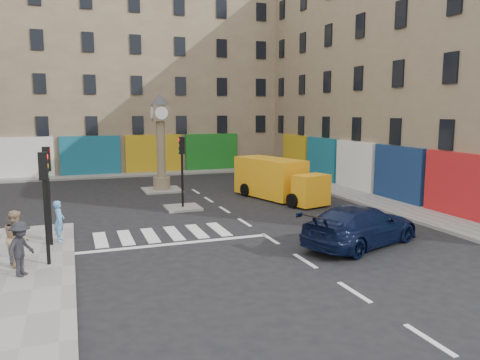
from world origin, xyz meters
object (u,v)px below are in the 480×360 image
traffic_light_left_far (48,180)px  navy_sedan (361,226)px  pedestrian_blue (59,221)px  yellow_van (277,179)px  traffic_light_left_near (45,190)px  traffic_light_island (182,160)px  pedestrian_tan (16,238)px  pedestrian_dark (21,249)px  clock_pillar (161,136)px

traffic_light_left_far → navy_sedan: size_ratio=0.68×
navy_sedan → pedestrian_blue: (-10.91, 4.06, 0.16)m
traffic_light_left_far → pedestrian_blue: (0.30, 0.44, -1.68)m
navy_sedan → yellow_van: bearing=-26.1°
traffic_light_left_near → traffic_light_island: (6.30, 7.80, -0.03)m
traffic_light_island → pedestrian_tan: bearing=-133.9°
navy_sedan → yellow_van: yellow_van is taller
traffic_light_left_far → pedestrian_tan: (-0.95, -2.14, -1.56)m
navy_sedan → traffic_light_island: bearing=8.0°
yellow_van → pedestrian_dark: yellow_van is taller
pedestrian_tan → traffic_light_left_far: bearing=-43.2°
navy_sedan → pedestrian_dark: (-11.93, 0.30, 0.22)m
traffic_light_left_far → pedestrian_dark: (-0.72, -3.31, -1.62)m
traffic_light_left_near → traffic_light_left_far: 2.40m
navy_sedan → traffic_light_left_far: bearing=51.5°
traffic_light_left_near → pedestrian_blue: 3.31m
clock_pillar → traffic_light_left_near: bearing=-114.5°
traffic_light_left_near → pedestrian_tan: (-0.95, 0.26, -1.56)m
yellow_van → traffic_light_island: bearing=173.2°
traffic_light_island → pedestrian_tan: 10.57m
traffic_light_left_far → clock_pillar: (6.30, 11.40, 0.93)m
pedestrian_blue → clock_pillar: bearing=-21.9°
traffic_light_island → clock_pillar: 6.07m
pedestrian_tan → clock_pillar: bearing=-47.5°
traffic_light_left_near → navy_sedan: size_ratio=0.68×
navy_sedan → traffic_light_left_near: bearing=63.2°
navy_sedan → pedestrian_tan: size_ratio=2.96×
traffic_light_left_near → traffic_light_left_far: size_ratio=1.00×
pedestrian_tan → pedestrian_dark: bearing=171.9°
traffic_light_island → pedestrian_dark: bearing=-128.9°
traffic_light_island → yellow_van: (5.86, 0.88, -1.43)m
traffic_light_left_far → pedestrian_dark: traffic_light_left_far is taller
traffic_light_left_near → yellow_van: (12.16, 8.68, -1.46)m
traffic_light_left_far → pedestrian_blue: size_ratio=2.33×
pedestrian_blue → pedestrian_tan: (-1.25, -2.58, 0.12)m
traffic_light_left_far → navy_sedan: 11.92m
traffic_light_left_far → traffic_light_island: 8.30m
traffic_light_island → pedestrian_dark: size_ratio=2.17×
yellow_van → pedestrian_blue: size_ratio=4.23×
traffic_light_left_near → traffic_light_left_far: bearing=90.0°
traffic_light_island → pedestrian_blue: 7.96m
clock_pillar → pedestrian_blue: clock_pillar is taller
clock_pillar → yellow_van: (5.86, -5.12, -2.38)m
yellow_van → pedestrian_tan: 15.58m
navy_sedan → pedestrian_dark: size_ratio=3.18×
traffic_light_left_near → navy_sedan: (11.21, -1.22, -1.84)m
yellow_van → pedestrian_tan: (-13.11, -8.42, -0.10)m
traffic_light_left_far → clock_pillar: bearing=61.1°
pedestrian_tan → navy_sedan: bearing=-116.2°
traffic_light_island → clock_pillar: bearing=90.0°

